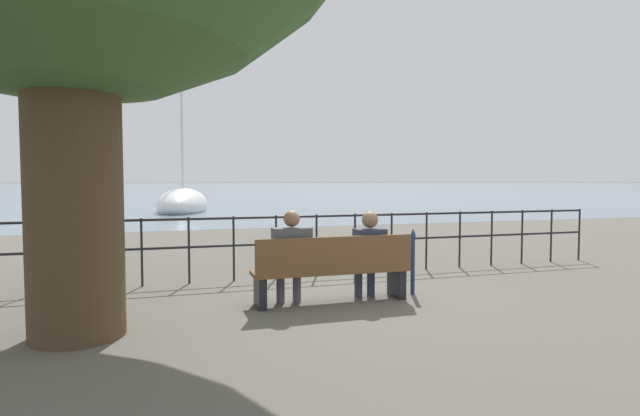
# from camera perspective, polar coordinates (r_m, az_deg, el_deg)

# --- Properties ---
(ground_plane) EXTENTS (1000.00, 1000.00, 0.00)m
(ground_plane) POSITION_cam_1_polar(r_m,az_deg,el_deg) (6.79, 1.29, -10.68)
(ground_plane) COLOR #605B51
(harbor_water) EXTENTS (600.00, 300.00, 0.01)m
(harbor_water) POSITION_cam_1_polar(r_m,az_deg,el_deg) (166.72, -16.81, 2.46)
(harbor_water) COLOR slate
(harbor_water) RESTS_ON ground_plane
(park_bench) EXTENTS (2.12, 0.45, 0.90)m
(park_bench) POSITION_cam_1_polar(r_m,az_deg,el_deg) (6.64, 1.48, -7.08)
(park_bench) COLOR brown
(park_bench) RESTS_ON ground_plane
(seated_person_left) EXTENTS (0.50, 0.35, 1.24)m
(seated_person_left) POSITION_cam_1_polar(r_m,az_deg,el_deg) (6.52, -3.31, -5.15)
(seated_person_left) COLOR #4C4C51
(seated_person_left) RESTS_ON ground_plane
(seated_person_right) EXTENTS (0.42, 0.35, 1.21)m
(seated_person_right) POSITION_cam_1_polar(r_m,az_deg,el_deg) (6.87, 5.60, -4.85)
(seated_person_right) COLOR #2D3347
(seated_person_right) RESTS_ON ground_plane
(promenade_railing) EXTENTS (11.94, 0.04, 1.05)m
(promenade_railing) POSITION_cam_1_polar(r_m,az_deg,el_deg) (8.37, -2.69, -3.24)
(promenade_railing) COLOR black
(promenade_railing) RESTS_ON ground_plane
(closed_umbrella) EXTENTS (0.09, 0.09, 0.94)m
(closed_umbrella) POSITION_cam_1_polar(r_m,az_deg,el_deg) (7.26, 10.56, -5.59)
(closed_umbrella) COLOR navy
(closed_umbrella) RESTS_ON ground_plane
(sailboat_1) EXTENTS (2.95, 8.21, 8.24)m
(sailboat_1) POSITION_cam_1_polar(r_m,az_deg,el_deg) (47.29, -27.95, 1.20)
(sailboat_1) COLOR white
(sailboat_1) RESTS_ON ground_plane
(sailboat_2) EXTENTS (3.57, 7.25, 9.70)m
(sailboat_2) POSITION_cam_1_polar(r_m,az_deg,el_deg) (27.48, -15.39, 0.43)
(sailboat_2) COLOR white
(sailboat_2) RESTS_ON ground_plane
(harbor_lighthouse) EXTENTS (6.21, 6.21, 18.54)m
(harbor_lighthouse) POSITION_cam_1_polar(r_m,az_deg,el_deg) (116.30, -25.10, 6.30)
(harbor_lighthouse) COLOR silver
(harbor_lighthouse) RESTS_ON ground_plane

